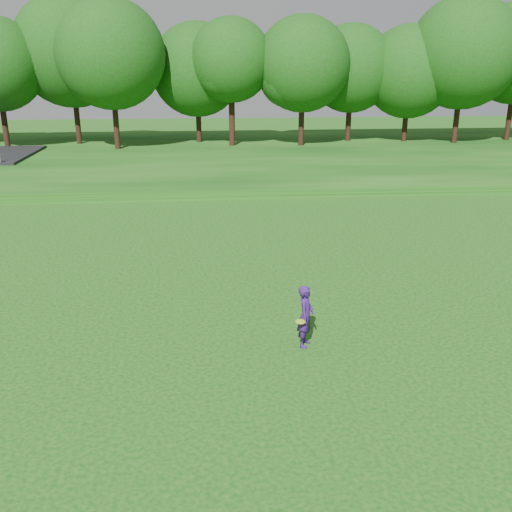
{
  "coord_description": "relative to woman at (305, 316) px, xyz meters",
  "views": [
    {
      "loc": [
        1.37,
        -12.9,
        7.46
      ],
      "look_at": [
        3.01,
        5.15,
        1.3
      ],
      "focal_mm": 40.0,
      "sensor_mm": 36.0,
      "label": 1
    }
  ],
  "objects": [
    {
      "name": "ground",
      "position": [
        -4.01,
        -1.15,
        -0.89
      ],
      "size": [
        140.0,
        140.0,
        0.0
      ],
      "primitive_type": "plane",
      "color": "#0D460D",
      "rests_on": "ground"
    },
    {
      "name": "treeline",
      "position": [
        -4.01,
        36.85,
        7.21
      ],
      "size": [
        104.0,
        7.0,
        15.0
      ],
      "primitive_type": null,
      "color": "#144710",
      "rests_on": "berm"
    },
    {
      "name": "berm",
      "position": [
        -4.01,
        32.85,
        -0.59
      ],
      "size": [
        130.0,
        30.0,
        0.6
      ],
      "primitive_type": "cube",
      "color": "#0D460D",
      "rests_on": "ground"
    },
    {
      "name": "woman",
      "position": [
        0.0,
        0.0,
        0.0
      ],
      "size": [
        0.64,
        0.81,
        1.77
      ],
      "color": "#3A176A",
      "rests_on": "ground"
    },
    {
      "name": "walking_path",
      "position": [
        -4.01,
        18.85,
        -0.87
      ],
      "size": [
        130.0,
        1.6,
        0.04
      ],
      "primitive_type": "cube",
      "color": "gray",
      "rests_on": "ground"
    }
  ]
}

